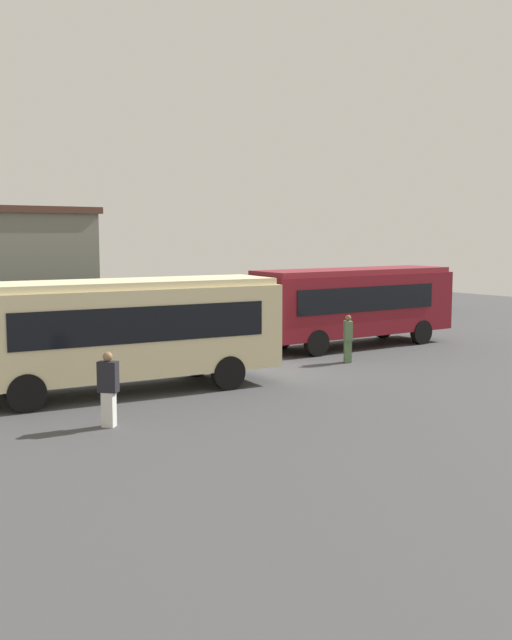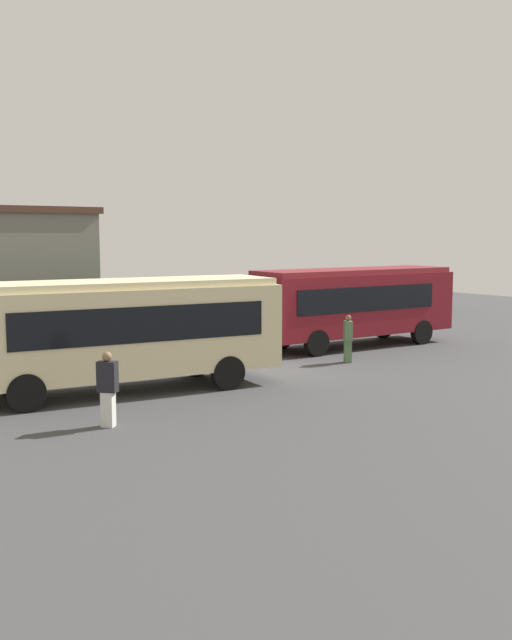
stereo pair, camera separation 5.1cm
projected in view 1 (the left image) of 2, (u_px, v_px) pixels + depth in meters
The scene contains 6 objects.
ground_plane at pixel (236, 366), 25.61m from camera, with size 64.00×64.00×0.00m, color #424244.
bus_cream at pixel (119, 328), 21.14m from camera, with size 9.60×3.98×3.21m.
bus_maroon at pixel (353, 302), 29.79m from camera, with size 9.07×3.06×3.13m.
person_left at pixel (108, 387), 17.45m from camera, with size 0.49×0.52×1.79m.
person_center at pixel (348, 338), 26.16m from camera, with size 0.46×0.51×1.69m.
hedge_row at pixel (114, 311), 32.65m from camera, with size 44.00×1.25×2.24m, color #25652B.
Camera 1 is at (-14.88, -20.41, 4.56)m, focal length 41.74 mm.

